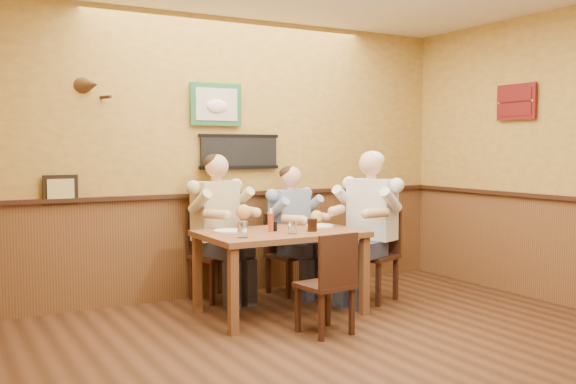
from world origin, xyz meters
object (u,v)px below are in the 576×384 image
chair_right_end (372,254)px  pepper_shaker (275,226)px  diner_white_elder (372,234)px  water_glass_left (243,230)px  water_glass_mid (292,227)px  chair_near_side (325,283)px  cola_tumbler (312,225)px  diner_blue_polo (289,237)px  chair_back_right (289,254)px  chair_back_left (216,254)px  salt_shaker (270,227)px  hot_sauce_bottle (271,221)px  diner_tan_shirt (216,235)px  dining_table (280,241)px

chair_right_end → pepper_shaker: bearing=-113.3°
diner_white_elder → water_glass_left: 1.52m
water_glass_mid → chair_near_side: bearing=-87.8°
water_glass_mid → cola_tumbler: 0.24m
water_glass_left → cola_tumbler: bearing=4.3°
pepper_shaker → diner_blue_polo: bearing=51.9°
diner_white_elder → chair_back_right: bearing=-163.3°
chair_back_left → water_glass_left: bearing=-114.0°
chair_near_side → diner_blue_polo: bearing=-113.9°
chair_back_right → diner_blue_polo: 0.18m
chair_near_side → salt_shaker: salt_shaker is taller
water_glass_mid → hot_sauce_bottle: 0.23m
diner_tan_shirt → salt_shaker: size_ratio=16.05×
cola_tumbler → chair_near_side: bearing=-111.5°
chair_back_left → pepper_shaker: (0.25, -0.78, 0.34)m
cola_tumbler → hot_sauce_bottle: 0.37m
chair_back_right → diner_tan_shirt: size_ratio=0.64×
dining_table → chair_near_side: 0.75m
diner_white_elder → hot_sauce_bottle: bearing=-112.4°
chair_back_left → chair_back_right: bearing=-22.8°
chair_near_side → cola_tumbler: size_ratio=7.23×
hot_sauce_bottle → salt_shaker: (0.01, 0.04, -0.05)m
dining_table → chair_back_right: size_ratio=1.71×
diner_blue_polo → chair_back_right: bearing=0.0°
chair_back_right → water_glass_mid: 1.07m
dining_table → water_glass_left: water_glass_left is taller
chair_back_left → salt_shaker: chair_back_left is taller
chair_right_end → pepper_shaker: 1.12m
salt_shaker → water_glass_left: bearing=-147.9°
chair_right_end → cola_tumbler: size_ratio=8.03×
chair_back_right → salt_shaker: 0.93m
diner_tan_shirt → water_glass_mid: (0.29, -1.00, 0.16)m
cola_tumbler → dining_table: bearing=145.7°
chair_right_end → diner_blue_polo: size_ratio=0.78×
salt_shaker → diner_white_elder: bearing=-1.1°
chair_near_side → dining_table: bearing=-94.1°
diner_blue_polo → water_glass_left: diner_blue_polo is taller
diner_blue_polo → diner_white_elder: bearing=-62.7°
chair_right_end → diner_white_elder: (0.00, 0.00, 0.20)m
chair_near_side → water_glass_mid: 0.63m
diner_blue_polo → water_glass_left: (-0.94, -0.88, 0.23)m
diner_tan_shirt → water_glass_mid: size_ratio=11.62×
dining_table → hot_sauce_bottle: (-0.10, -0.01, 0.18)m
dining_table → pepper_shaker: bearing=166.0°
hot_sauce_bottle → diner_blue_polo: bearing=49.9°
water_glass_mid → cola_tumbler: (0.23, 0.05, 0.00)m
chair_back_left → diner_white_elder: bearing=-44.5°
chair_back_left → chair_right_end: size_ratio=0.98×
diner_tan_shirt → water_glass_left: diner_tan_shirt is taller
diner_white_elder → cola_tumbler: bearing=-101.0°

